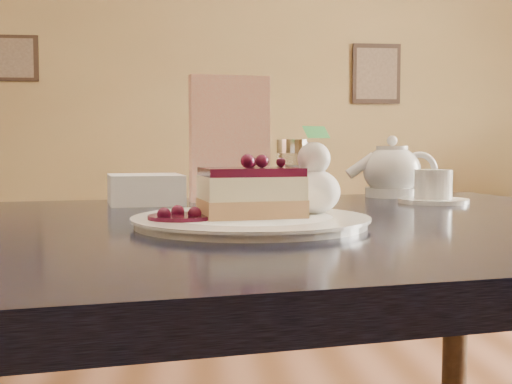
{
  "coord_description": "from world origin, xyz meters",
  "views": [
    {
      "loc": [
        0.09,
        -0.9,
        0.92
      ],
      "look_at": [
        0.17,
        -0.13,
        0.87
      ],
      "focal_mm": 45.0,
      "sensor_mm": 36.0,
      "label": 1
    }
  ],
  "objects": [
    {
      "name": "berry_sauce",
      "position": [
        0.08,
        -0.08,
        0.83
      ],
      "size": [
        0.09,
        0.09,
        0.01
      ],
      "primitive_type": "cylinder",
      "color": "#470524",
      "rests_on": "dessert_plate"
    },
    {
      "name": "main_table",
      "position": [
        0.16,
        -0.0,
        0.73
      ],
      "size": [
        1.43,
        1.08,
        0.82
      ],
      "rotation": [
        0.0,
        0.0,
        0.17
      ],
      "color": "black",
      "rests_on": "ground"
    },
    {
      "name": "menu_card",
      "position": [
        0.16,
        0.33,
        0.94
      ],
      "size": [
        0.16,
        0.06,
        0.24
      ],
      "primitive_type": "cube",
      "rotation": [
        0.0,
        0.0,
        0.17
      ],
      "color": "#FBE9C3",
      "rests_on": "main_table"
    },
    {
      "name": "tea_set",
      "position": [
        0.51,
        0.38,
        0.86
      ],
      "size": [
        0.21,
        0.27,
        0.11
      ],
      "color": "white",
      "rests_on": "main_table"
    },
    {
      "name": "napkin_stack",
      "position": [
        0.01,
        0.29,
        0.84
      ],
      "size": [
        0.15,
        0.15,
        0.05
      ],
      "primitive_type": "cube",
      "rotation": [
        0.0,
        0.0,
        0.17
      ],
      "color": "white",
      "rests_on": "main_table"
    },
    {
      "name": "cheesecake_slice",
      "position": [
        0.17,
        -0.06,
        0.86
      ],
      "size": [
        0.14,
        0.11,
        0.07
      ],
      "rotation": [
        0.0,
        0.0,
        0.17
      ],
      "color": "tan",
      "rests_on": "dessert_plate"
    },
    {
      "name": "sugar_shaker",
      "position": [
        0.29,
        0.38,
        0.88
      ],
      "size": [
        0.07,
        0.07,
        0.12
      ],
      "color": "white",
      "rests_on": "main_table"
    },
    {
      "name": "dessert_plate",
      "position": [
        0.17,
        -0.06,
        0.82
      ],
      "size": [
        0.31,
        0.31,
        0.01
      ],
      "primitive_type": "cylinder",
      "color": "white",
      "rests_on": "main_table"
    },
    {
      "name": "whipped_cream",
      "position": [
        0.26,
        -0.03,
        0.86
      ],
      "size": [
        0.07,
        0.07,
        0.06
      ],
      "color": "white",
      "rests_on": "dessert_plate"
    }
  ]
}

